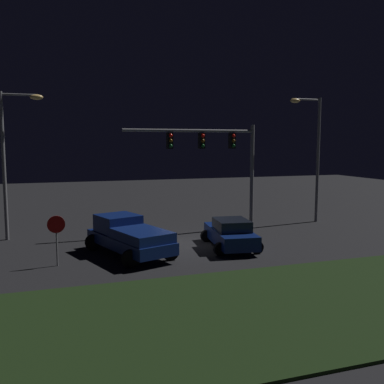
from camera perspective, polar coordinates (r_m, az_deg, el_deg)
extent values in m
plane|color=black|center=(23.23, -1.35, -6.84)|extent=(80.00, 80.00, 0.00)
cube|color=black|center=(14.67, 10.20, -14.82)|extent=(21.48, 7.97, 0.10)
cube|color=navy|center=(20.98, -8.24, -6.47)|extent=(3.61, 5.76, 0.55)
cube|color=navy|center=(21.87, -9.77, -4.10)|extent=(2.35, 2.39, 0.85)
cube|color=black|center=(21.85, -9.78, -3.77)|extent=(2.15, 2.00, 0.51)
cube|color=navy|center=(19.95, -6.77, -5.65)|extent=(2.78, 3.48, 0.45)
cylinder|color=black|center=(22.30, -12.99, -6.52)|extent=(0.80, 0.22, 0.80)
cylinder|color=black|center=(23.19, -8.31, -5.92)|extent=(0.80, 0.22, 0.80)
cylinder|color=black|center=(18.91, -8.13, -8.77)|extent=(0.80, 0.22, 0.80)
cylinder|color=black|center=(19.95, -2.89, -7.91)|extent=(0.80, 0.22, 0.80)
cube|color=navy|center=(22.35, 5.09, -5.80)|extent=(2.37, 4.60, 0.70)
cube|color=black|center=(21.99, 5.28, -4.34)|extent=(1.85, 2.19, 0.55)
cylinder|color=black|center=(23.60, 1.92, -5.84)|extent=(0.64, 0.22, 0.64)
cylinder|color=black|center=(24.07, 6.22, -5.63)|extent=(0.64, 0.22, 0.64)
cylinder|color=black|center=(20.77, 3.76, -7.56)|extent=(0.64, 0.22, 0.64)
cylinder|color=black|center=(21.30, 8.59, -7.26)|extent=(0.64, 0.22, 0.64)
cylinder|color=slate|center=(27.58, 7.94, 2.04)|extent=(0.24, 0.24, 6.50)
cylinder|color=slate|center=(25.95, -0.19, 8.13)|extent=(8.20, 0.18, 0.18)
cube|color=black|center=(26.91, 5.32, 6.76)|extent=(0.32, 0.44, 0.95)
sphere|color=red|center=(26.70, 5.53, 7.41)|extent=(0.22, 0.22, 0.22)
sphere|color=#59380A|center=(26.70, 5.52, 6.76)|extent=(0.22, 0.22, 0.22)
sphere|color=#0C4719|center=(26.70, 5.51, 6.12)|extent=(0.22, 0.22, 0.22)
cube|color=black|center=(26.17, 1.28, 6.80)|extent=(0.32, 0.44, 0.95)
sphere|color=red|center=(25.95, 1.45, 7.46)|extent=(0.22, 0.22, 0.22)
sphere|color=#59380A|center=(25.95, 1.45, 6.80)|extent=(0.22, 0.22, 0.22)
sphere|color=#0C4719|center=(25.95, 1.45, 6.14)|extent=(0.22, 0.22, 0.22)
cube|color=black|center=(25.56, -2.98, 6.80)|extent=(0.32, 0.44, 0.95)
sphere|color=red|center=(25.34, -2.84, 7.48)|extent=(0.22, 0.22, 0.22)
sphere|color=#59380A|center=(25.34, -2.84, 6.80)|extent=(0.22, 0.22, 0.22)
sphere|color=#0C4719|center=(25.34, -2.83, 6.13)|extent=(0.22, 0.22, 0.22)
cylinder|color=slate|center=(25.72, -23.65, 3.07)|extent=(0.20, 0.20, 8.13)
cylinder|color=slate|center=(25.76, -21.99, 11.87)|extent=(1.83, 0.12, 0.12)
ellipsoid|color=#F9CC72|center=(25.72, -19.90, 11.74)|extent=(0.70, 0.44, 0.30)
cylinder|color=slate|center=(30.40, 16.33, 4.02)|extent=(0.20, 0.20, 8.37)
cylinder|color=slate|center=(29.99, 15.07, 11.74)|extent=(1.88, 0.12, 0.12)
ellipsoid|color=#F9CC72|center=(29.47, 13.51, 11.69)|extent=(0.70, 0.44, 0.30)
cylinder|color=slate|center=(19.78, -17.48, -6.24)|extent=(0.07, 0.07, 2.20)
cylinder|color=#B20C0F|center=(19.61, -17.55, -4.12)|extent=(0.76, 0.03, 0.76)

